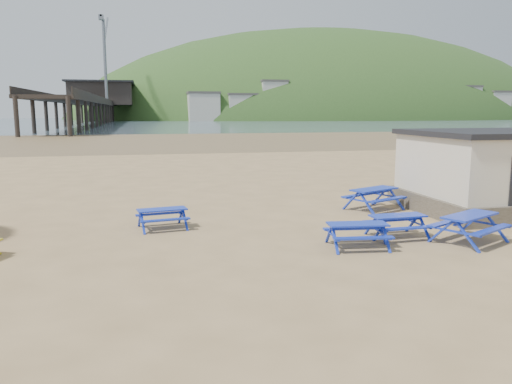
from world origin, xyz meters
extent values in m
plane|color=tan|center=(0.00, 0.00, 0.00)|extent=(400.00, 400.00, 0.00)
plane|color=olive|center=(0.00, 55.00, 0.00)|extent=(400.00, 400.00, 0.00)
plane|color=#455662|center=(0.00, 170.00, 0.01)|extent=(400.00, 400.00, 0.00)
cube|color=#0D2EB0|center=(-2.93, 0.75, 0.65)|extent=(1.69, 0.86, 0.04)
cube|color=#0D2EB0|center=(-3.01, 1.28, 0.40)|extent=(1.63, 0.47, 0.04)
cube|color=#0D2EB0|center=(-2.85, 0.22, 0.40)|extent=(1.63, 0.47, 0.04)
cube|color=#0D2EB0|center=(5.41, 2.16, 0.83)|extent=(2.20, 1.58, 0.06)
cube|color=#0D2EB0|center=(5.12, 2.78, 0.51)|extent=(1.98, 1.11, 0.06)
cube|color=#0D2EB0|center=(5.69, 1.54, 0.51)|extent=(1.98, 1.11, 0.06)
cube|color=#0D2EB0|center=(2.45, -2.87, 0.69)|extent=(1.77, 0.86, 0.05)
cube|color=#0D2EB0|center=(2.52, -2.31, 0.43)|extent=(1.72, 0.43, 0.05)
cube|color=#0D2EB0|center=(2.38, -3.44, 0.43)|extent=(1.72, 0.43, 0.05)
cube|color=#0D2EB0|center=(5.96, -3.06, 0.82)|extent=(2.16, 1.61, 0.06)
cube|color=#0D2EB0|center=(5.66, -2.46, 0.51)|extent=(1.93, 1.16, 0.06)
cube|color=#0D2EB0|center=(6.27, -3.66, 0.51)|extent=(1.93, 1.16, 0.06)
cube|color=#0D2EB0|center=(4.14, -2.09, 0.69)|extent=(1.73, 0.73, 0.05)
cube|color=#0D2EB0|center=(4.12, -1.52, 0.43)|extent=(1.71, 0.30, 0.05)
cube|color=#0D2EB0|center=(4.16, -2.65, 0.43)|extent=(1.71, 0.30, 0.05)
cube|color=#665B4C|center=(10.50, 1.00, 0.35)|extent=(7.40, 5.40, 0.70)
cube|color=beige|center=(10.50, 1.00, 1.85)|extent=(7.00, 5.00, 2.30)
cube|color=black|center=(10.50, 1.00, 3.05)|extent=(7.30, 5.30, 0.20)
cube|color=black|center=(-18.00, 175.00, 6.00)|extent=(9.00, 220.00, 0.60)
cube|color=black|center=(-18.00, 186.00, 10.00)|extent=(22.00, 30.00, 8.00)
cube|color=black|center=(-18.00, 186.00, 14.30)|extent=(24.00, 32.00, 0.60)
cylinder|color=slate|center=(-15.00, 164.00, 20.00)|extent=(1.00, 1.00, 28.00)
cube|color=slate|center=(-15.00, 178.00, 33.00)|extent=(0.60, 25.63, 12.38)
ellipsoid|color=#2D4C1E|center=(90.00, 230.00, -10.00)|extent=(264.00, 144.00, 108.00)
camera|label=1|loc=(-3.47, -15.83, 3.90)|focal=35.00mm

